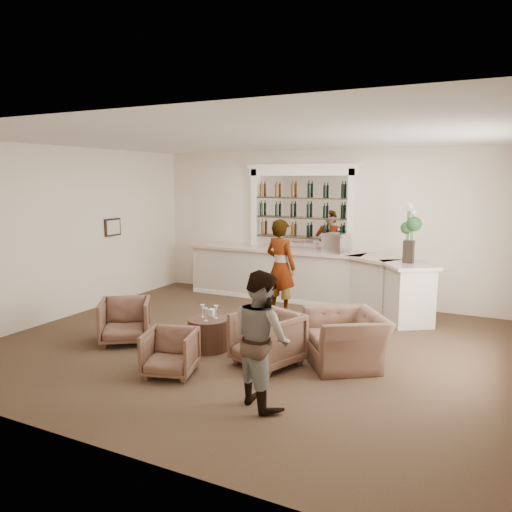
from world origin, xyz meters
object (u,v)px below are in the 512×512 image
Objects in this scene: bar_counter at (307,277)px; sommelier at (281,267)px; armchair_left at (125,321)px; guest at (262,338)px; espresso_machine at (336,243)px; flower_vase at (410,229)px; armchair_right at (267,339)px; cocktail_table at (208,334)px; armchair_far at (345,339)px; armchair_center at (170,353)px.

sommelier is at bearing -100.09° from bar_counter.
bar_counter is 4.21m from armchair_left.
bar_counter is 5.03m from guest.
bar_counter is 0.98m from espresso_machine.
flower_vase is (2.37, 0.51, 0.81)m from sommelier.
armchair_right is (-0.48, 1.17, -0.43)m from guest.
bar_counter is at bearing -85.26° from sommelier.
sommelier is at bearing -110.42° from espresso_machine.
cocktail_table is 1.15m from armchair_right.
bar_counter is 5.20× the size of flower_vase.
guest is 1.49× the size of flower_vase.
armchair_far is (3.54, 0.68, 0.02)m from armchair_left.
flower_vase reaches higher than sommelier.
espresso_machine is (0.95, 3.53, 1.10)m from cocktail_table.
armchair_left is at bearing -167.01° from cocktail_table.
armchair_left is at bearing -156.28° from armchair_right.
armchair_far is 1.06× the size of flower_vase.
sommelier is (0.16, 2.47, 0.70)m from cocktail_table.
guest is 2.04× the size of armchair_left.
bar_counter is at bearing -42.87° from guest.
cocktail_table is at bearing 101.20° from sommelier.
sommelier is 4.10m from guest.
espresso_machine is (-1.18, 3.18, 0.97)m from armchair_far.
flower_vase is (2.53, 2.98, 1.51)m from cocktail_table.
flower_vase is at bearing -3.01° from espresso_machine.
espresso_machine reaches higher than armchair_far.
armchair_far is 2.50× the size of espresso_machine.
sommelier reaches higher than armchair_right.
armchair_right is (0.97, -2.66, -0.56)m from sommelier.
bar_counter is 7.12× the size of armchair_left.
armchair_center is 0.63× the size of flower_vase.
sommelier is at bearing 86.37° from cocktail_table.
cocktail_table is at bearing -130.32° from flower_vase.
armchair_far is 3.52m from espresso_machine.
sommelier is at bearing -36.73° from guest.
cocktail_table is at bearing -88.76° from espresso_machine.
espresso_machine is at bearing -49.80° from guest.
armchair_left is 0.93× the size of armchair_right.
bar_counter is 8.23× the size of armchair_center.
armchair_left is at bearing -105.21° from espresso_machine.
espresso_machine reaches higher than armchair_left.
bar_counter is 3.00× the size of sommelier.
armchair_right reaches higher than cocktail_table.
espresso_machine is at bearing 165.05° from armchair_far.
espresso_machine is (0.61, 0.03, 0.77)m from bar_counter.
bar_counter is 3.53m from cocktail_table.
armchair_far is at bearing -60.36° from bar_counter.
armchair_far is (1.79, -3.15, -0.19)m from bar_counter.
cocktail_table is at bearing -7.80° from guest.
armchair_left is at bearing 134.62° from armchair_center.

